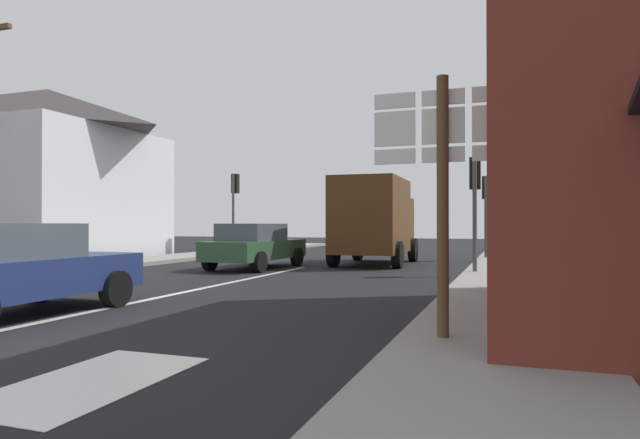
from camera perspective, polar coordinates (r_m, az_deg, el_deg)
name	(u,v)px	position (r m, az deg, el deg)	size (l,w,h in m)	color
ground_plane	(279,273)	(16.52, -4.26, -5.53)	(80.00, 80.00, 0.00)	black
sidewalk_right	(505,285)	(13.15, 18.71, -6.51)	(2.27, 44.00, 0.14)	gray
sidewalk_left	(59,270)	(18.52, -25.55, -4.72)	(2.27, 44.00, 0.14)	gray
lane_centre_stripe	(210,287)	(12.98, -11.42, -6.89)	(0.16, 12.00, 0.01)	silver
lane_turn_arrow	(90,381)	(5.68, -22.77, -15.27)	(1.20, 2.20, 0.01)	silver
clapboard_house_left	(48,173)	(25.83, -26.46, 4.36)	(7.74, 8.95, 7.14)	silver
sedan_near	(8,269)	(9.90, -29.67, -4.46)	(1.97, 4.20, 1.47)	navy
sedan_far	(255,245)	(18.05, -6.81, -2.68)	(2.13, 4.28, 1.47)	#2D5133
delivery_truck	(374,219)	(19.79, 5.68, 0.09)	(2.58, 5.05, 3.05)	#4C2D14
route_sign_post	(443,178)	(6.61, 12.67, 4.25)	(1.66, 0.14, 3.20)	brown
traffic_light_far_left	(235,195)	(25.81, -8.87, 2.53)	(0.30, 0.49, 3.79)	#47474C
traffic_light_far_right	(486,198)	(22.74, 16.89, 2.14)	(0.30, 0.49, 3.35)	#47474C
traffic_light_near_right	(475,188)	(16.03, 15.83, 3.17)	(0.30, 0.49, 3.34)	#47474C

